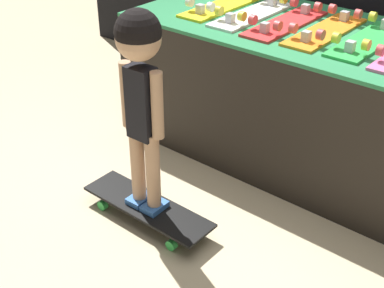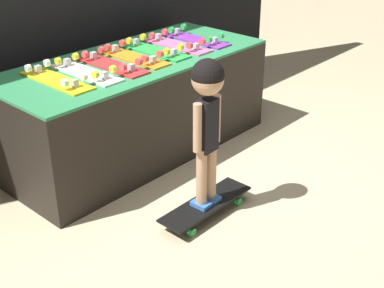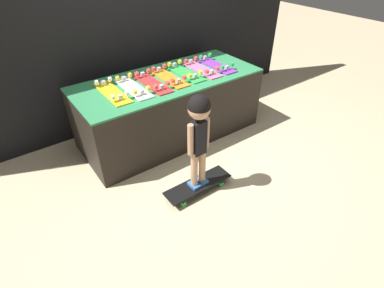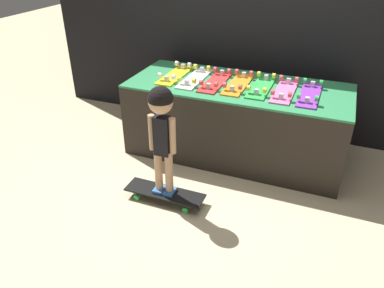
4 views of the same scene
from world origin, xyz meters
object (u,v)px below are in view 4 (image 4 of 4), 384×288
(skateboard_orange_on_rack, at_px, (238,83))
(skateboard_pink_on_rack, at_px, (285,90))
(skateboard_green_on_rack, at_px, (261,86))
(skateboard_white_on_rack, at_px, (195,78))
(skateboard_on_floor, at_px, (165,193))
(child, at_px, (162,122))
(skateboard_purple_on_rack, at_px, (310,94))
(skateboard_red_on_rack, at_px, (216,81))
(skateboard_yellow_on_rack, at_px, (175,74))

(skateboard_orange_on_rack, xyz_separation_m, skateboard_pink_on_rack, (0.46, -0.01, 0.00))
(skateboard_orange_on_rack, distance_m, skateboard_green_on_rack, 0.23)
(skateboard_white_on_rack, height_order, skateboard_on_floor, skateboard_white_on_rack)
(skateboard_on_floor, height_order, child, child)
(skateboard_orange_on_rack, height_order, child, child)
(skateboard_green_on_rack, relative_size, skateboard_purple_on_rack, 1.00)
(skateboard_pink_on_rack, bearing_deg, skateboard_red_on_rack, -179.63)
(skateboard_white_on_rack, bearing_deg, child, -83.37)
(skateboard_red_on_rack, height_order, skateboard_pink_on_rack, same)
(skateboard_orange_on_rack, height_order, skateboard_pink_on_rack, same)
(skateboard_yellow_on_rack, distance_m, skateboard_white_on_rack, 0.23)
(skateboard_white_on_rack, relative_size, skateboard_on_floor, 0.89)
(skateboard_on_floor, bearing_deg, skateboard_red_on_rack, 83.79)
(skateboard_yellow_on_rack, relative_size, child, 0.64)
(skateboard_yellow_on_rack, height_order, skateboard_purple_on_rack, same)
(skateboard_white_on_rack, distance_m, skateboard_purple_on_rack, 1.14)
(skateboard_yellow_on_rack, height_order, skateboard_green_on_rack, same)
(skateboard_yellow_on_rack, bearing_deg, skateboard_purple_on_rack, -1.48)
(skateboard_yellow_on_rack, bearing_deg, skateboard_orange_on_rack, -1.56)
(skateboard_red_on_rack, xyz_separation_m, skateboard_on_floor, (-0.11, -1.01, -0.72))
(skateboard_yellow_on_rack, xyz_separation_m, skateboard_on_floor, (0.35, -1.05, -0.72))
(skateboard_green_on_rack, bearing_deg, skateboard_on_floor, -118.68)
(skateboard_red_on_rack, height_order, skateboard_on_floor, skateboard_red_on_rack)
(skateboard_yellow_on_rack, xyz_separation_m, skateboard_purple_on_rack, (1.37, -0.04, 0.00))
(skateboard_green_on_rack, distance_m, child, 1.18)
(skateboard_yellow_on_rack, height_order, child, child)
(skateboard_orange_on_rack, relative_size, skateboard_pink_on_rack, 1.00)
(skateboard_yellow_on_rack, distance_m, skateboard_red_on_rack, 0.46)
(skateboard_green_on_rack, distance_m, skateboard_pink_on_rack, 0.23)
(skateboard_on_floor, bearing_deg, skateboard_green_on_rack, 61.32)
(skateboard_on_floor, bearing_deg, skateboard_white_on_rack, 96.63)
(skateboard_green_on_rack, xyz_separation_m, skateboard_on_floor, (-0.57, -1.04, -0.72))
(skateboard_white_on_rack, height_order, skateboard_purple_on_rack, same)
(skateboard_white_on_rack, bearing_deg, skateboard_red_on_rack, -3.40)
(skateboard_purple_on_rack, xyz_separation_m, skateboard_on_floor, (-1.02, -1.01, -0.72))
(skateboard_green_on_rack, bearing_deg, skateboard_white_on_rack, -178.85)
(skateboard_orange_on_rack, bearing_deg, skateboard_purple_on_rack, -1.39)
(skateboard_red_on_rack, height_order, skateboard_purple_on_rack, same)
(skateboard_orange_on_rack, distance_m, skateboard_purple_on_rack, 0.69)
(skateboard_white_on_rack, height_order, skateboard_red_on_rack, same)
(skateboard_green_on_rack, height_order, child, child)
(skateboard_white_on_rack, height_order, child, child)
(skateboard_green_on_rack, xyz_separation_m, child, (-0.57, -1.04, -0.01))
(skateboard_green_on_rack, bearing_deg, skateboard_purple_on_rack, -3.12)
(skateboard_green_on_rack, relative_size, skateboard_on_floor, 0.89)
(skateboard_on_floor, bearing_deg, skateboard_orange_on_rack, 71.78)
(skateboard_orange_on_rack, distance_m, skateboard_on_floor, 1.30)
(skateboard_yellow_on_rack, distance_m, skateboard_pink_on_rack, 1.14)
(skateboard_white_on_rack, distance_m, child, 1.03)
(skateboard_yellow_on_rack, bearing_deg, skateboard_red_on_rack, -4.72)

